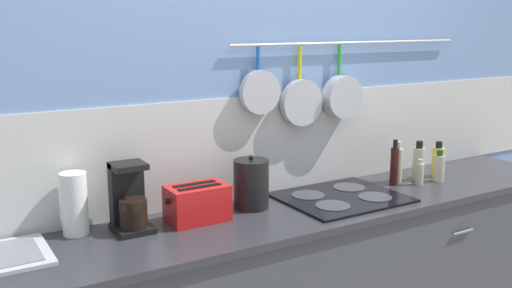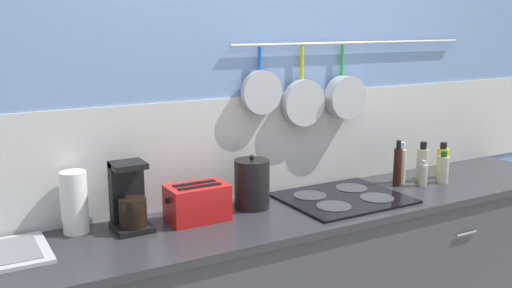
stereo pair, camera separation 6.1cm
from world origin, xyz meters
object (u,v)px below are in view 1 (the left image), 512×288
bottle_dish_soap (398,164)px  bottle_vinegar (438,161)px  bottle_sesame_oil (439,168)px  paper_towel_roll (75,204)px  toaster (197,203)px  bottle_hot_sauce (394,165)px  bottle_cooking_wine (418,163)px  bottle_olive_oil (420,174)px  coffee_maker (130,202)px  kettle (251,184)px

bottle_dish_soap → bottle_vinegar: (0.28, -0.04, -0.01)m
bottle_sesame_oil → bottle_dish_soap: bearing=151.1°
paper_towel_roll → toaster: 0.52m
toaster → bottle_hot_sauce: 1.15m
toaster → bottle_cooking_wine: bearing=-1.1°
bottle_olive_oil → bottle_sesame_oil: (0.14, -0.01, 0.02)m
bottle_sesame_oil → bottle_cooking_wine: bearing=133.0°
bottle_olive_oil → bottle_cooking_wine: size_ratio=0.64×
coffee_maker → toaster: bearing=-9.2°
toaster → bottle_hot_sauce: (1.15, -0.03, 0.03)m
coffee_maker → bottle_hot_sauce: size_ratio=1.17×
kettle → bottle_vinegar: 1.20m
coffee_maker → bottle_sesame_oil: coffee_maker is taller
toaster → bottle_vinegar: (1.49, -0.03, 0.01)m
toaster → bottle_cooking_wine: 1.34m
paper_towel_roll → bottle_sesame_oil: paper_towel_roll is taller
coffee_maker → bottle_hot_sauce: 1.45m
coffee_maker → bottle_vinegar: 1.79m
bottle_hot_sauce → bottle_cooking_wine: (0.19, 0.00, -0.01)m
kettle → bottle_hot_sauce: size_ratio=1.03×
coffee_maker → bottle_sesame_oil: (1.71, -0.15, -0.04)m
bottle_cooking_wine → toaster: bearing=178.9°
toaster → bottle_hot_sauce: size_ratio=1.13×
coffee_maker → bottle_vinegar: bearing=-2.5°
bottle_dish_soap → bottle_olive_oil: bottle_dish_soap is taller
bottle_dish_soap → bottle_vinegar: size_ratio=1.12×
bottle_dish_soap → bottle_cooking_wine: bottle_dish_soap is taller
paper_towel_roll → toaster: size_ratio=0.93×
bottle_olive_oil → bottle_vinegar: bearing=17.6°
coffee_maker → bottle_cooking_wine: bearing=-2.5°
bottle_olive_oil → bottle_cooking_wine: bearing=48.1°
kettle → bottle_dish_soap: kettle is taller
bottle_dish_soap → bottle_olive_oil: size_ratio=1.60×
toaster → bottle_olive_oil: toaster is taller
paper_towel_roll → bottle_hot_sauce: 1.66m
bottle_dish_soap → bottle_sesame_oil: bearing=-28.9°
kettle → bottle_cooking_wine: kettle is taller
bottle_olive_oil → toaster: bearing=175.5°
kettle → toaster: bearing=-173.1°
bottle_vinegar → kettle: bearing=176.8°
bottle_vinegar → toaster: bearing=178.8°
paper_towel_roll → bottle_olive_oil: paper_towel_roll is taller
kettle → bottle_vinegar: size_ratio=1.26×
coffee_maker → kettle: size_ratio=1.14×
toaster → bottle_cooking_wine: bottle_cooking_wine is taller
kettle → bottle_cooking_wine: bearing=-3.3°
bottle_vinegar → bottle_hot_sauce: bearing=179.8°
bottle_cooking_wine → bottle_hot_sauce: bearing=-178.7°
bottle_sesame_oil → bottle_vinegar: bottle_vinegar is taller
paper_towel_roll → bottle_cooking_wine: bearing=-4.3°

